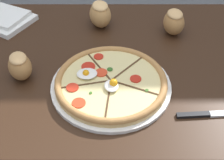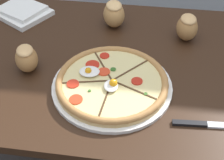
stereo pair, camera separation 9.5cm
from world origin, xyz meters
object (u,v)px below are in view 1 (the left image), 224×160
Objects in this scene: napkin_folded at (6,18)px; bread_piece_far at (175,22)px; pizza at (112,83)px; knife_main at (216,114)px; bread_piece_near at (21,65)px; dining_table at (137,83)px; bread_piece_mid at (101,14)px.

napkin_folded is 2.49× the size of bread_piece_far.
pizza is 1.64× the size of knife_main.
bread_piece_far is at bearing -6.42° from napkin_folded.
napkin_folded is 0.36m from bread_piece_near.
dining_table is 11.35× the size of bread_piece_near.
pizza is 0.29m from bread_piece_near.
bread_piece_mid is at bearing 169.56° from bread_piece_far.
dining_table is 0.34m from knife_main.
napkin_folded is 1.15× the size of knife_main.
bread_piece_near is at bearing 170.03° from pizza.
bread_piece_far is (0.15, 0.17, 0.15)m from dining_table.
bread_piece_near is 0.39m from bread_piece_mid.
bread_piece_near reaches higher than napkin_folded.
bread_piece_far reaches higher than bread_piece_near.
bread_piece_near is 0.51× the size of knife_main.
pizza reaches higher than dining_table.
dining_table is at bearing -59.71° from bread_piece_mid.
bread_piece_near is 1.11× the size of bread_piece_far.
napkin_folded is 2.24× the size of bread_piece_near.
bread_piece_near is at bearing -67.02° from napkin_folded.
pizza is 0.57m from napkin_folded.
bread_piece_mid reaches higher than bread_piece_far.
knife_main is (0.58, -0.17, -0.04)m from bread_piece_near.
bread_piece_mid is at bearing 96.66° from pizza.
napkin_folded is at bearing 138.34° from pizza.
bread_piece_mid reaches higher than napkin_folded.
dining_table is 10.50× the size of bread_piece_mid.
napkin_folded is (-0.52, 0.25, 0.12)m from dining_table.
dining_table is 0.41m from bread_piece_near.
pizza reaches higher than knife_main.
bread_piece_far is (0.24, 0.30, 0.03)m from pizza.
knife_main is (0.30, -0.11, -0.01)m from pizza.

